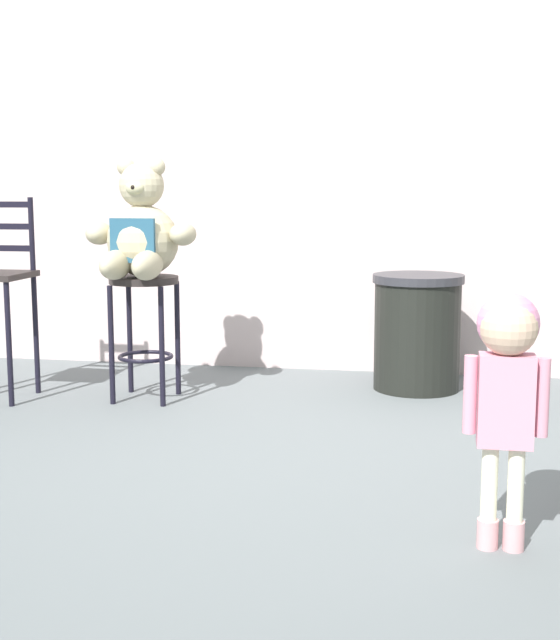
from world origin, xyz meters
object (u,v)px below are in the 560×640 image
object	(u,v)px
bar_stool_with_teddy	(145,311)
teddy_bear	(141,234)
trash_bin	(417,332)
child_walking	(507,365)

from	to	relation	value
bar_stool_with_teddy	teddy_bear	distance (m)	0.45
teddy_bear	trash_bin	xyz separation A→B (m)	(1.57, 0.59, -0.62)
bar_stool_with_teddy	teddy_bear	xyz separation A→B (m)	(0.00, -0.03, 0.45)
teddy_bear	child_walking	bearing A→B (deg)	-43.39
trash_bin	teddy_bear	bearing A→B (deg)	-159.49
teddy_bear	child_walking	distance (m)	2.66
child_walking	trash_bin	bearing A→B (deg)	86.28
teddy_bear	trash_bin	world-z (taller)	teddy_bear
bar_stool_with_teddy	child_walking	distance (m)	2.66
bar_stool_with_teddy	trash_bin	bearing A→B (deg)	19.45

